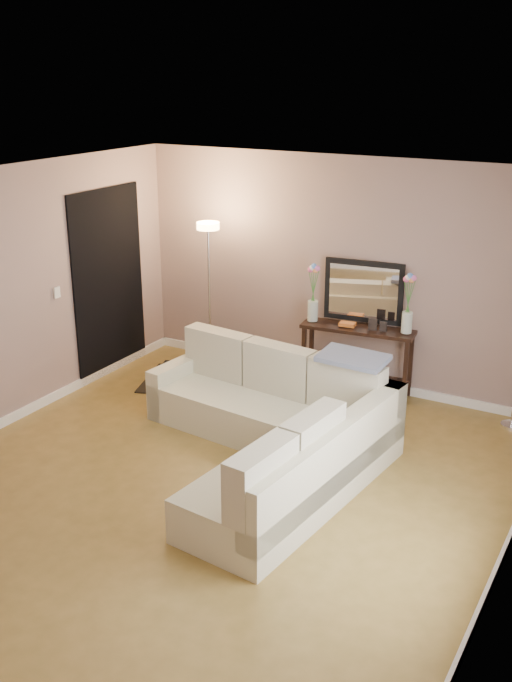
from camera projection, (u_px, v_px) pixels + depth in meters
The scene contains 18 objects.
floor at pixel (212, 485), 6.70m from camera, with size 5.00×5.50×0.01m, color olive.
ceiling at pixel (205, 187), 5.82m from camera, with size 5.00×5.50×0.01m, color white.
wall_back at pixel (341, 273), 8.52m from camera, with size 5.00×0.02×2.60m, color gray.
baseboard_back at pixel (337, 376), 8.93m from camera, with size 5.00×0.03×0.10m, color white.
baseboard_left at pixel (8, 419), 7.83m from camera, with size 0.03×5.50×0.10m, color white.
baseboard_right at pixel (499, 565), 5.54m from camera, with size 0.03×5.50×0.10m, color white.
doorway at pixel (109, 283), 8.87m from camera, with size 0.02×1.20×2.20m, color black.
switch_plate at pixel (57, 292), 8.14m from camera, with size 0.02×0.08×0.12m, color white.
sectional_sofa at pixel (276, 428), 7.02m from camera, with size 2.58×2.66×0.88m.
throw_blanket at pixel (353, 358), 7.04m from camera, with size 0.63×0.36×0.05m, color slate.
console_table at pixel (350, 355), 8.51m from camera, with size 1.29×0.48×0.77m.
leaning_mirror at pixel (364, 291), 8.38m from camera, with size 0.89×0.14×0.70m.
table_decor at pixel (357, 325), 8.32m from camera, with size 0.54×0.14×0.13m.
flower_vase_left at pixel (313, 297), 8.46m from camera, with size 0.15×0.13×0.66m.
flower_vase_right at pixel (408, 308), 8.07m from camera, with size 0.15×0.13×0.66m.
floor_lamp_lit at pixel (209, 268), 8.76m from camera, with size 0.32×0.32×1.82m.
charcoal_rug at pixel (196, 381), 8.89m from camera, with size 1.19×0.89×0.02m, color black.
black_bag at pixel (176, 373), 8.79m from camera, with size 0.34×0.24×0.22m, color black.
Camera 1 is at (3.22, -4.93, 3.47)m, focal length 40.00 mm.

